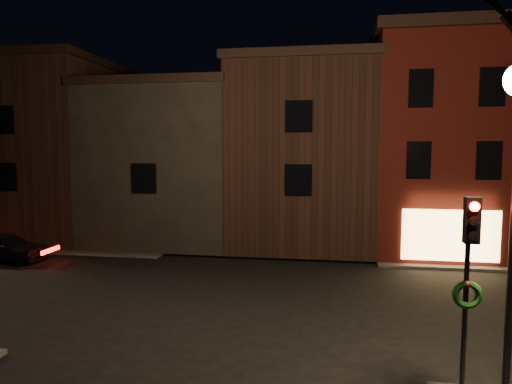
# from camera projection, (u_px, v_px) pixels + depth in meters

# --- Properties ---
(ground) EXTENTS (120.00, 120.00, 0.00)m
(ground) POSITION_uv_depth(u_px,v_px,m) (242.00, 299.00, 15.49)
(ground) COLOR black
(ground) RESTS_ON ground
(sidewalk_far_left) EXTENTS (30.00, 30.00, 0.12)m
(sidewalk_far_left) POSITION_uv_depth(u_px,v_px,m) (54.00, 209.00, 38.33)
(sidewalk_far_left) COLOR #2D2B28
(sidewalk_far_left) RESTS_ON ground
(corner_building) EXTENTS (6.50, 8.50, 10.50)m
(corner_building) POSITION_uv_depth(u_px,v_px,m) (433.00, 143.00, 23.02)
(corner_building) COLOR #4E120E
(corner_building) RESTS_ON ground
(row_building_a) EXTENTS (7.30, 10.30, 9.40)m
(row_building_a) POSITION_uv_depth(u_px,v_px,m) (305.00, 154.00, 25.12)
(row_building_a) COLOR black
(row_building_a) RESTS_ON ground
(row_building_b) EXTENTS (7.80, 10.30, 8.40)m
(row_building_b) POSITION_uv_depth(u_px,v_px,m) (179.00, 162.00, 26.32)
(row_building_b) COLOR black
(row_building_b) RESTS_ON ground
(row_building_c) EXTENTS (7.30, 10.30, 9.90)m
(row_building_c) POSITION_uv_depth(u_px,v_px,m) (63.00, 149.00, 27.41)
(row_building_c) COLOR black
(row_building_c) RESTS_ON ground
(traffic_signal) EXTENTS (0.58, 0.38, 4.05)m
(traffic_signal) POSITION_uv_depth(u_px,v_px,m) (469.00, 266.00, 8.92)
(traffic_signal) COLOR black
(traffic_signal) RESTS_ON sidewalk_near_right
(parked_car_a) EXTENTS (3.94, 1.59, 1.34)m
(parked_car_a) POSITION_uv_depth(u_px,v_px,m) (3.00, 247.00, 20.66)
(parked_car_a) COLOR black
(parked_car_a) RESTS_ON ground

